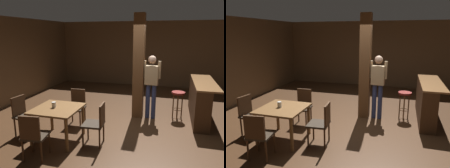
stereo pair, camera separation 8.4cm
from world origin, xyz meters
TOP-DOWN VIEW (x-y plane):
  - ground_plane at (0.00, 0.00)m, footprint 10.80×10.80m
  - wall_back at (0.00, 4.50)m, footprint 8.00×0.10m
  - pillar at (0.19, 0.65)m, footprint 0.28×0.28m
  - dining_table at (-1.25, -1.21)m, footprint 0.95×0.95m
  - chair_north at (-1.22, -0.32)m, footprint 0.44×0.44m
  - chair_west at (-2.14, -1.20)m, footprint 0.47×0.47m
  - chair_south at (-1.27, -2.05)m, footprint 0.48×0.48m
  - chair_east at (-0.36, -1.20)m, footprint 0.45×0.45m
  - napkin_cup at (-1.33, -1.21)m, footprint 0.09×0.09m
  - standing_person at (0.55, 0.62)m, footprint 0.47×0.22m
  - bar_counter at (1.81, 0.95)m, footprint 0.56×2.10m
  - bar_stool_near at (1.26, 0.80)m, footprint 0.35×0.35m

SIDE VIEW (x-z plane):
  - ground_plane at x=0.00m, z-range 0.00..0.00m
  - chair_north at x=-1.22m, z-range 0.06..0.95m
  - chair_west at x=-2.14m, z-range 0.06..0.95m
  - chair_south at x=-1.27m, z-range 0.06..0.95m
  - chair_east at x=-0.36m, z-range 0.06..0.95m
  - bar_counter at x=1.81m, z-range 0.01..1.04m
  - bar_stool_near at x=1.26m, z-range 0.19..0.93m
  - dining_table at x=-1.25m, z-range 0.25..0.98m
  - napkin_cup at x=-1.33m, z-range 0.73..0.85m
  - standing_person at x=0.55m, z-range 0.14..1.86m
  - wall_back at x=0.00m, z-range 0.00..2.80m
  - pillar at x=0.19m, z-range 0.00..2.80m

